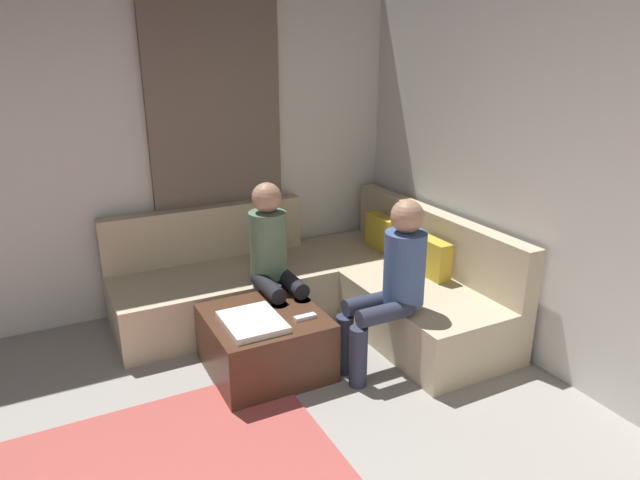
# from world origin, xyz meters

# --- Properties ---
(wall_left) EXTENTS (0.12, 6.00, 2.70)m
(wall_left) POSITION_xyz_m (-2.94, 0.00, 1.35)
(wall_left) COLOR silver
(wall_left) RESTS_ON ground_plane
(curtain_panel) EXTENTS (0.06, 1.10, 2.50)m
(curtain_panel) POSITION_xyz_m (-2.84, 1.30, 1.25)
(curtain_panel) COLOR #726659
(curtain_panel) RESTS_ON ground_plane
(sectional_couch) EXTENTS (2.10, 2.55, 0.87)m
(sectional_couch) POSITION_xyz_m (-2.08, 1.88, 0.28)
(sectional_couch) COLOR #C6B593
(sectional_couch) RESTS_ON ground_plane
(ottoman) EXTENTS (0.76, 0.76, 0.42)m
(ottoman) POSITION_xyz_m (-1.54, 1.16, 0.21)
(ottoman) COLOR #4C2D1E
(ottoman) RESTS_ON ground_plane
(folded_blanket) EXTENTS (0.44, 0.36, 0.04)m
(folded_blanket) POSITION_xyz_m (-1.44, 1.04, 0.44)
(folded_blanket) COLOR white
(folded_blanket) RESTS_ON ottoman
(coffee_mug) EXTENTS (0.08, 0.08, 0.10)m
(coffee_mug) POSITION_xyz_m (-1.76, 1.34, 0.47)
(coffee_mug) COLOR #334C72
(coffee_mug) RESTS_ON ottoman
(game_remote) EXTENTS (0.05, 0.15, 0.02)m
(game_remote) POSITION_xyz_m (-1.36, 1.38, 0.43)
(game_remote) COLOR white
(game_remote) RESTS_ON ottoman
(person_on_couch_back) EXTENTS (0.30, 0.60, 1.20)m
(person_on_couch_back) POSITION_xyz_m (-1.17, 1.93, 0.66)
(person_on_couch_back) COLOR #2D3347
(person_on_couch_back) RESTS_ON ground_plane
(person_on_couch_side) EXTENTS (0.60, 0.30, 1.20)m
(person_on_couch_side) POSITION_xyz_m (-1.93, 1.40, 0.66)
(person_on_couch_side) COLOR black
(person_on_couch_side) RESTS_ON ground_plane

